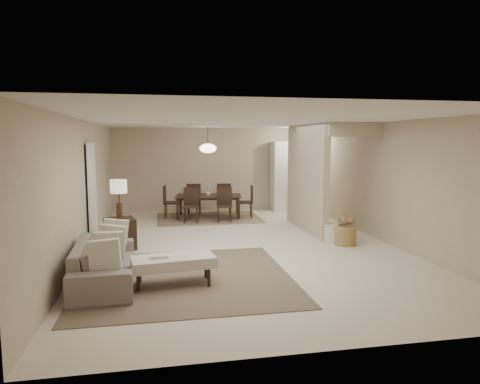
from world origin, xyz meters
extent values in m
plane|color=beige|center=(0.00, 0.00, 0.00)|extent=(9.00, 9.00, 0.00)
plane|color=white|center=(0.00, 0.00, 2.50)|extent=(9.00, 9.00, 0.00)
plane|color=tan|center=(0.00, 4.50, 1.25)|extent=(6.00, 0.00, 6.00)
plane|color=tan|center=(-3.00, 0.00, 1.25)|extent=(0.00, 9.00, 9.00)
plane|color=tan|center=(3.00, 0.00, 1.25)|extent=(0.00, 9.00, 9.00)
cube|color=tan|center=(1.80, 1.25, 1.25)|extent=(0.15, 2.50, 2.50)
cube|color=black|center=(-2.97, 0.60, 1.02)|extent=(0.04, 0.90, 2.04)
cube|color=white|center=(2.35, 4.15, 1.05)|extent=(1.20, 0.55, 2.10)
cylinder|color=white|center=(2.30, 3.20, 2.46)|extent=(0.44, 0.44, 0.05)
cube|color=brown|center=(-1.24, -1.88, 0.01)|extent=(3.20, 3.20, 0.01)
imported|color=gray|center=(-2.45, -1.88, 0.31)|extent=(2.16, 0.93, 0.62)
cube|color=beige|center=(-1.44, -2.18, 0.35)|extent=(1.26, 0.70, 0.16)
cylinder|color=black|center=(-1.94, -2.38, 0.13)|extent=(0.05, 0.05, 0.27)
cylinder|color=black|center=(-0.95, -2.38, 0.13)|extent=(0.05, 0.05, 0.27)
cylinder|color=black|center=(-1.94, -1.98, 0.13)|extent=(0.05, 0.05, 0.27)
cylinder|color=black|center=(-0.95, -1.98, 0.13)|extent=(0.05, 0.05, 0.27)
cube|color=black|center=(-2.40, 0.19, 0.30)|extent=(0.67, 0.67, 0.61)
cylinder|color=#402E1B|center=(-2.40, 0.19, 0.76)|extent=(0.12, 0.12, 0.30)
cylinder|color=#402E1B|center=(-2.40, 0.19, 1.04)|extent=(0.03, 0.03, 0.26)
cylinder|color=#F4E1C2|center=(-2.40, 0.19, 1.24)|extent=(0.32, 0.32, 0.26)
cylinder|color=beige|center=(1.97, -0.10, 0.18)|extent=(0.47, 0.47, 0.36)
cylinder|color=olive|center=(2.09, -0.34, 0.19)|extent=(0.57, 0.57, 0.38)
cube|color=#7D6A4E|center=(-0.30, 3.27, 0.01)|extent=(2.80, 2.10, 0.01)
imported|color=black|center=(-0.30, 3.27, 0.31)|extent=(1.91, 1.24, 0.63)
imported|color=white|center=(-0.30, 3.27, 0.70)|extent=(0.14, 0.14, 0.14)
cube|color=yellow|center=(2.39, 2.10, 0.01)|extent=(0.90, 0.66, 0.01)
cylinder|color=#402E1B|center=(-0.30, 3.27, 2.25)|extent=(0.02, 0.02, 0.50)
ellipsoid|color=#FFEAC6|center=(-0.30, 3.27, 1.92)|extent=(0.46, 0.46, 0.25)
camera|label=1|loc=(-1.63, -8.34, 2.10)|focal=32.00mm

